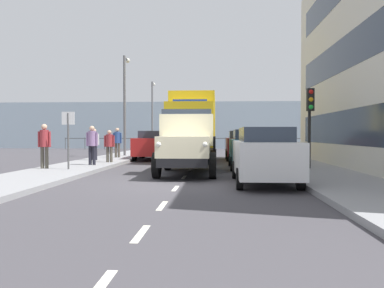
{
  "coord_description": "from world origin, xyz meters",
  "views": [
    {
      "loc": [
        -1.15,
        12.66,
        1.51
      ],
      "look_at": [
        0.16,
        -8.78,
        1.0
      ],
      "focal_mm": 37.77,
      "sensor_mm": 36.0,
      "label": 1
    }
  ],
  "objects_px": {
    "pedestrian_near_railing": "(92,142)",
    "traffic_light_near": "(310,110)",
    "pedestrian_couple_b": "(44,142)",
    "lamp_post_far": "(153,109)",
    "pedestrian_in_dark_coat": "(109,143)",
    "truck_vintage_cream": "(187,143)",
    "pedestrian_by_lamp": "(117,140)",
    "pedestrian_strolling": "(94,142)",
    "car_teal_kerbside_1": "(249,148)",
    "street_sign": "(68,130)",
    "car_red_oppositeside_0": "(154,145)",
    "lorry_cargo_yellow": "(193,125)",
    "lamp_post_promenade": "(125,96)",
    "car_maroon_kerbside_2": "(241,145)",
    "car_white_kerbside_near": "(264,155)"
  },
  "relations": [
    {
      "from": "pedestrian_near_railing",
      "to": "traffic_light_near",
      "type": "distance_m",
      "value": 9.48
    },
    {
      "from": "pedestrian_couple_b",
      "to": "lamp_post_far",
      "type": "xyz_separation_m",
      "value": [
        -0.81,
        -22.29,
        2.74
      ]
    },
    {
      "from": "pedestrian_in_dark_coat",
      "to": "truck_vintage_cream",
      "type": "bearing_deg",
      "value": 133.17
    },
    {
      "from": "traffic_light_near",
      "to": "pedestrian_by_lamp",
      "type": "bearing_deg",
      "value": -36.77
    },
    {
      "from": "truck_vintage_cream",
      "to": "pedestrian_near_railing",
      "type": "xyz_separation_m",
      "value": [
        4.47,
        -2.66,
        0.0
      ]
    },
    {
      "from": "pedestrian_strolling",
      "to": "lamp_post_far",
      "type": "distance_m",
      "value": 17.25
    },
    {
      "from": "pedestrian_in_dark_coat",
      "to": "pedestrian_by_lamp",
      "type": "height_order",
      "value": "pedestrian_by_lamp"
    },
    {
      "from": "pedestrian_in_dark_coat",
      "to": "lamp_post_far",
      "type": "distance_m",
      "value": 18.78
    },
    {
      "from": "pedestrian_near_railing",
      "to": "car_teal_kerbside_1",
      "type": "bearing_deg",
      "value": -178.25
    },
    {
      "from": "car_teal_kerbside_1",
      "to": "street_sign",
      "type": "bearing_deg",
      "value": 18.99
    },
    {
      "from": "car_red_oppositeside_0",
      "to": "lamp_post_far",
      "type": "distance_m",
      "value": 14.65
    },
    {
      "from": "pedestrian_couple_b",
      "to": "traffic_light_near",
      "type": "xyz_separation_m",
      "value": [
        -10.62,
        -0.65,
        1.27
      ]
    },
    {
      "from": "truck_vintage_cream",
      "to": "car_red_oppositeside_0",
      "type": "relative_size",
      "value": 1.25
    },
    {
      "from": "lorry_cargo_yellow",
      "to": "pedestrian_by_lamp",
      "type": "xyz_separation_m",
      "value": [
        4.52,
        -0.13,
        -0.89
      ]
    },
    {
      "from": "traffic_light_near",
      "to": "truck_vintage_cream",
      "type": "bearing_deg",
      "value": 15.49
    },
    {
      "from": "lamp_post_promenade",
      "to": "car_red_oppositeside_0",
      "type": "bearing_deg",
      "value": 136.74
    },
    {
      "from": "car_red_oppositeside_0",
      "to": "pedestrian_in_dark_coat",
      "type": "bearing_deg",
      "value": 70.98
    },
    {
      "from": "truck_vintage_cream",
      "to": "pedestrian_couple_b",
      "type": "xyz_separation_m",
      "value": [
        5.79,
        -0.69,
        0.02
      ]
    },
    {
      "from": "pedestrian_by_lamp",
      "to": "truck_vintage_cream",
      "type": "bearing_deg",
      "value": 119.33
    },
    {
      "from": "street_sign",
      "to": "pedestrian_near_railing",
      "type": "bearing_deg",
      "value": -95.72
    },
    {
      "from": "lorry_cargo_yellow",
      "to": "lamp_post_promenade",
      "type": "distance_m",
      "value": 5.59
    },
    {
      "from": "lamp_post_promenade",
      "to": "pedestrian_in_dark_coat",
      "type": "bearing_deg",
      "value": 96.11
    },
    {
      "from": "car_teal_kerbside_1",
      "to": "lamp_post_promenade",
      "type": "xyz_separation_m",
      "value": [
        7.41,
        -8.04,
        3.11
      ]
    },
    {
      "from": "truck_vintage_cream",
      "to": "car_maroon_kerbside_2",
      "type": "xyz_separation_m",
      "value": [
        -2.55,
        -8.72,
        -0.28
      ]
    },
    {
      "from": "truck_vintage_cream",
      "to": "pedestrian_in_dark_coat",
      "type": "bearing_deg",
      "value": -46.83
    },
    {
      "from": "pedestrian_strolling",
      "to": "pedestrian_couple_b",
      "type": "bearing_deg",
      "value": 85.63
    },
    {
      "from": "pedestrian_couple_b",
      "to": "street_sign",
      "type": "bearing_deg",
      "value": 164.51
    },
    {
      "from": "truck_vintage_cream",
      "to": "lamp_post_far",
      "type": "relative_size",
      "value": 0.89
    },
    {
      "from": "pedestrian_in_dark_coat",
      "to": "pedestrian_strolling",
      "type": "bearing_deg",
      "value": -51.18
    },
    {
      "from": "car_maroon_kerbside_2",
      "to": "traffic_light_near",
      "type": "height_order",
      "value": "traffic_light_near"
    },
    {
      "from": "pedestrian_near_railing",
      "to": "lamp_post_far",
      "type": "xyz_separation_m",
      "value": [
        0.51,
        -20.32,
        2.77
      ]
    },
    {
      "from": "truck_vintage_cream",
      "to": "pedestrian_in_dark_coat",
      "type": "relative_size",
      "value": 3.59
    },
    {
      "from": "car_red_oppositeside_0",
      "to": "pedestrian_near_railing",
      "type": "distance_m",
      "value": 6.45
    },
    {
      "from": "car_white_kerbside_near",
      "to": "pedestrian_near_railing",
      "type": "xyz_separation_m",
      "value": [
        7.02,
        -5.31,
        0.28
      ]
    },
    {
      "from": "car_red_oppositeside_0",
      "to": "lamp_post_promenade",
      "type": "distance_m",
      "value": 4.34
    },
    {
      "from": "pedestrian_near_railing",
      "to": "pedestrian_in_dark_coat",
      "type": "xyz_separation_m",
      "value": [
        -0.31,
        -1.78,
        -0.11
      ]
    },
    {
      "from": "lorry_cargo_yellow",
      "to": "lamp_post_far",
      "type": "distance_m",
      "value": 15.45
    },
    {
      "from": "pedestrian_in_dark_coat",
      "to": "traffic_light_near",
      "type": "height_order",
      "value": "traffic_light_near"
    },
    {
      "from": "car_maroon_kerbside_2",
      "to": "pedestrian_by_lamp",
      "type": "relative_size",
      "value": 2.19
    },
    {
      "from": "pedestrian_in_dark_coat",
      "to": "pedestrian_by_lamp",
      "type": "relative_size",
      "value": 0.9
    },
    {
      "from": "car_maroon_kerbside_2",
      "to": "car_red_oppositeside_0",
      "type": "relative_size",
      "value": 0.85
    },
    {
      "from": "car_white_kerbside_near",
      "to": "pedestrian_by_lamp",
      "type": "bearing_deg",
      "value": -56.69
    },
    {
      "from": "car_teal_kerbside_1",
      "to": "car_red_oppositeside_0",
      "type": "bearing_deg",
      "value": -48.92
    },
    {
      "from": "traffic_light_near",
      "to": "street_sign",
      "type": "distance_m",
      "value": 9.61
    },
    {
      "from": "truck_vintage_cream",
      "to": "pedestrian_by_lamp",
      "type": "relative_size",
      "value": 3.23
    },
    {
      "from": "car_white_kerbside_near",
      "to": "lamp_post_far",
      "type": "relative_size",
      "value": 0.71
    },
    {
      "from": "car_white_kerbside_near",
      "to": "car_red_oppositeside_0",
      "type": "relative_size",
      "value": 1.0
    },
    {
      "from": "traffic_light_near",
      "to": "car_teal_kerbside_1",
      "type": "bearing_deg",
      "value": -34.08
    },
    {
      "from": "pedestrian_in_dark_coat",
      "to": "lamp_post_far",
      "type": "height_order",
      "value": "lamp_post_far"
    },
    {
      "from": "pedestrian_couple_b",
      "to": "street_sign",
      "type": "relative_size",
      "value": 0.79
    }
  ]
}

